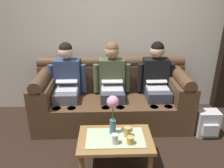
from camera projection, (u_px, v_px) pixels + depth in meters
name	position (u px, v px, depth m)	size (l,w,h in m)	color
back_wall_patterned	(111.00, 21.00, 3.55)	(6.00, 0.12, 2.90)	silver
couch	(112.00, 98.00, 3.47)	(2.26, 0.88, 0.96)	#513823
person_left	(67.00, 81.00, 3.33)	(0.56, 0.67, 1.22)	#595B66
person_middle	(112.00, 81.00, 3.35)	(0.56, 0.67, 1.22)	#383D4C
person_right	(157.00, 80.00, 3.37)	(0.56, 0.67, 1.22)	#383D4C
coffee_table	(115.00, 142.00, 2.51)	(0.82, 0.54, 0.40)	olive
flower_vase	(113.00, 108.00, 2.44)	(0.13, 0.13, 0.46)	#336672
cup_near_left	(127.00, 132.00, 2.49)	(0.08, 0.08, 0.11)	gold
cup_near_right	(130.00, 140.00, 2.37)	(0.08, 0.08, 0.08)	gold
cup_far_center	(115.00, 139.00, 2.37)	(0.07, 0.07, 0.11)	silver
backpack_right	(207.00, 124.00, 3.15)	(0.29, 0.25, 0.37)	#B7B7BC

